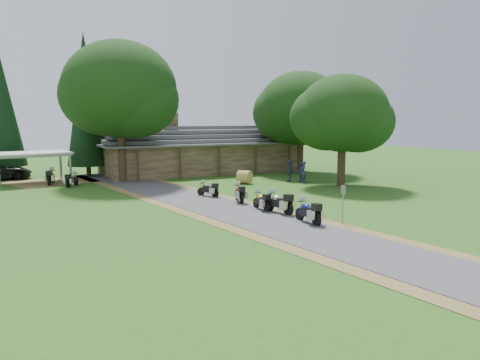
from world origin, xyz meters
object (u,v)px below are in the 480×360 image
lodge (202,149)px  motorcycle_carport_a (51,176)px  motorcycle_row_d (239,192)px  motorcycle_row_b (279,202)px  motorcycle_carport_b (72,179)px  carport (32,168)px  motorcycle_row_e (208,189)px  motorcycle_row_a (308,211)px  motorcycle_row_c (261,200)px  hay_bale (244,177)px

lodge → motorcycle_carport_a: 15.51m
motorcycle_row_d → motorcycle_row_b: bearing=-160.6°
lodge → motorcycle_row_b: lodge is taller
motorcycle_row_d → motorcycle_carport_b: size_ratio=1.08×
carport → lodge: bearing=-2.1°
motorcycle_carport_b → motorcycle_row_b: bearing=-117.6°
lodge → motorcycle_row_e: bearing=-110.7°
carport → motorcycle_row_a: 26.82m
motorcycle_row_a → motorcycle_row_b: (-0.01, 2.98, 0.02)m
motorcycle_row_e → carport: bearing=11.3°
motorcycle_row_d → motorcycle_carport_b: (-9.08, 12.83, -0.05)m
carport → motorcycle_row_d: 20.29m
motorcycle_row_c → motorcycle_carport_b: (-9.04, 15.92, -0.00)m
motorcycle_carport_a → motorcycle_row_b: bearing=-134.9°
lodge → hay_bale: lodge is taller
motorcycle_row_c → hay_bale: (4.47, 10.85, -0.03)m
lodge → motorcycle_carport_a: size_ratio=10.44×
motorcycle_row_b → motorcycle_row_e: bearing=-1.8°
lodge → motorcycle_carport_b: bearing=-159.8°
carport → motorcycle_row_b: size_ratio=3.04×
motorcycle_carport_a → motorcycle_carport_b: motorcycle_carport_a is taller
motorcycle_carport_b → hay_bale: motorcycle_carport_b is taller
motorcycle_row_d → hay_bale: motorcycle_row_d is taller
motorcycle_row_c → motorcycle_carport_b: bearing=31.6°
motorcycle_row_a → motorcycle_row_e: bearing=8.3°
hay_bale → motorcycle_carport_a: bearing=154.4°
motorcycle_row_a → motorcycle_carport_b: bearing=25.6°
motorcycle_row_e → motorcycle_carport_a: (-9.52, 11.92, 0.13)m
motorcycle_carport_b → motorcycle_row_a: bearing=-121.3°
motorcycle_carport_b → hay_bale: 14.43m
lodge → motorcycle_row_a: lodge is taller
motorcycle_row_a → motorcycle_row_c: motorcycle_row_a is taller
motorcycle_carport_a → hay_bale: size_ratio=1.77×
motorcycle_carport_a → carport: bearing=58.0°
carport → motorcycle_row_a: bearing=-69.7°
motorcycle_carport_b → motorcycle_row_d: bearing=-111.1°
motorcycle_row_c → motorcycle_carport_a: motorcycle_carport_a is taller
motorcycle_row_d → motorcycle_row_e: bearing=33.0°
motorcycle_row_b → motorcycle_carport_a: motorcycle_row_b is taller
motorcycle_row_d → motorcycle_row_e: (-1.02, 3.00, -0.09)m
carport → motorcycle_carport_a: bearing=-54.7°
motorcycle_row_e → motorcycle_carport_b: bearing=11.6°
motorcycle_row_b → motorcycle_row_c: motorcycle_row_b is taller
motorcycle_row_c → motorcycle_row_d: bearing=1.3°
motorcycle_row_e → hay_bale: 7.24m
motorcycle_row_b → motorcycle_row_c: size_ratio=1.15×
lodge → motorcycle_row_e: 15.98m
motorcycle_carport_a → hay_bale: motorcycle_carport_a is taller
motorcycle_row_a → lodge: bearing=-8.9°
motorcycle_row_a → motorcycle_row_d: bearing=3.6°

